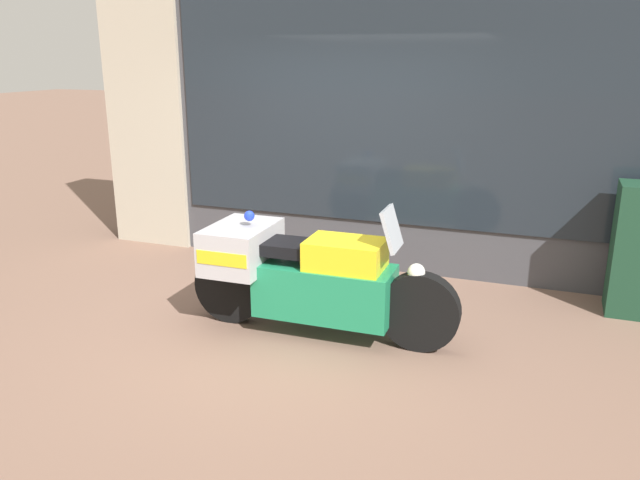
{
  "coord_description": "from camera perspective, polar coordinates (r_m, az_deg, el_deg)",
  "views": [
    {
      "loc": [
        2.02,
        -4.56,
        2.29
      ],
      "look_at": [
        0.12,
        0.51,
        0.68
      ],
      "focal_mm": 35.0,
      "sensor_mm": 36.0,
      "label": 1
    }
  ],
  "objects": [
    {
      "name": "ground_plane",
      "position": [
        5.49,
        -3.08,
        -8.1
      ],
      "size": [
        60.0,
        60.0,
        0.0
      ],
      "primitive_type": "plane",
      "color": "#7A5B4C"
    },
    {
      "name": "shop_building",
      "position": [
        7.01,
        -0.14,
        14.44
      ],
      "size": [
        6.25,
        0.55,
        4.03
      ],
      "color": "#424247",
      "rests_on": "ground"
    },
    {
      "name": "window_display",
      "position": [
        7.01,
        6.88,
        1.64
      ],
      "size": [
        4.76,
        0.3,
        2.1
      ],
      "color": "slate",
      "rests_on": "ground"
    },
    {
      "name": "paramedic_motorcycle",
      "position": [
        5.24,
        -1.65,
        -3.09
      ],
      "size": [
        2.33,
        0.75,
        1.15
      ],
      "rotation": [
        0.0,
        0.0,
        0.02
      ],
      "color": "black",
      "rests_on": "ground"
    }
  ]
}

